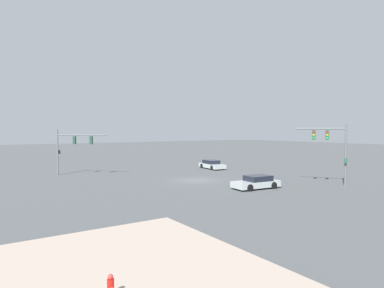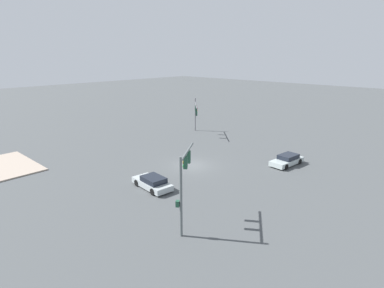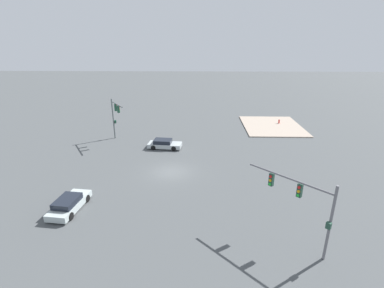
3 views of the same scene
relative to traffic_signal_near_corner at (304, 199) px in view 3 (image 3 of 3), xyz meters
The scene contains 7 objects.
ground_plane 15.88m from the traffic_signal_near_corner, 40.94° to the left, with size 221.00×221.00×0.00m, color #484C4E.
sidewalk_corner 30.53m from the traffic_signal_near_corner, 10.15° to the right, with size 12.04×9.56×0.15m, color #A59484.
traffic_signal_near_corner is the anchor object (origin of this frame).
traffic_signal_opposite_side 29.03m from the traffic_signal_near_corner, 40.77° to the left, with size 4.24×2.69×5.93m.
sedan_car_approaching 22.54m from the traffic_signal_near_corner, 31.72° to the left, with size 2.31×4.61×1.21m.
sedan_car_waiting_far 18.76m from the traffic_signal_near_corner, 77.71° to the left, with size 4.65×2.30×1.21m.
fire_hydrant_on_curb 32.13m from the traffic_signal_near_corner, 12.39° to the right, with size 0.33×0.22×0.71m.
Camera 3 is at (-28.15, -3.12, 13.62)m, focal length 26.29 mm.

